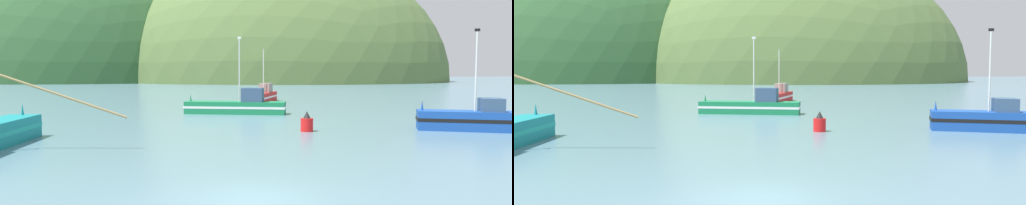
% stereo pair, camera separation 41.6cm
% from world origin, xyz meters
% --- Properties ---
extents(ground_plane, '(600.00, 600.00, 0.00)m').
position_xyz_m(ground_plane, '(0.00, 0.00, 0.00)').
color(ground_plane, slate).
extents(hill_mid_right, '(132.72, 106.17, 101.98)m').
position_xyz_m(hill_mid_right, '(28.53, 172.94, 0.00)').
color(hill_mid_right, '#516B38').
rests_on(hill_mid_right, ground).
extents(hill_far_center, '(158.48, 126.78, 107.48)m').
position_xyz_m(hill_far_center, '(-44.50, 216.75, 0.00)').
color(hill_far_center, '#47703D').
rests_on(hill_far_center, ground).
extents(hill_far_left, '(109.05, 87.24, 105.02)m').
position_xyz_m(hill_far_left, '(-53.39, 176.79, 0.00)').
color(hill_far_left, '#2D562D').
rests_on(hill_far_left, ground).
extents(fishing_boat_green, '(10.10, 4.56, 7.48)m').
position_xyz_m(fishing_boat_green, '(1.46, 30.32, 0.80)').
color(fishing_boat_green, '#197A47').
rests_on(fishing_boat_green, ground).
extents(fishing_boat_blue, '(8.10, 4.76, 7.13)m').
position_xyz_m(fishing_boat_blue, '(17.27, 15.66, 0.80)').
color(fishing_boat_blue, '#19479E').
rests_on(fishing_boat_blue, ground).
extents(fishing_boat_red, '(4.86, 9.34, 7.06)m').
position_xyz_m(fishing_boat_red, '(6.09, 46.99, 0.83)').
color(fishing_boat_red, red).
rests_on(fishing_boat_red, ground).
extents(channel_buoy, '(0.87, 0.87, 1.42)m').
position_xyz_m(channel_buoy, '(5.33, 16.53, 0.58)').
color(channel_buoy, red).
rests_on(channel_buoy, ground).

